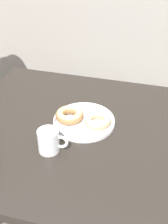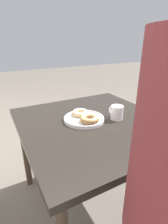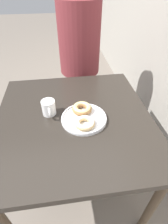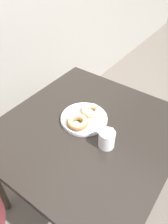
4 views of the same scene
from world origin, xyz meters
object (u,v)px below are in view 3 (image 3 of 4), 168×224
Objects in this scene: dining_table at (74,125)px; coffee_mug at (49,108)px; donut_plate at (84,116)px; person_figure at (80,58)px.

coffee_mug is (-0.04, -0.15, 0.12)m from dining_table.
person_figure reaches higher than donut_plate.
donut_plate is 0.22m from coffee_mug.
coffee_mug is 0.08× the size of person_figure.
dining_table is at bearing 73.03° from coffee_mug.
coffee_mug is at bearing -111.35° from donut_plate.
person_figure reaches higher than dining_table.
person_figure is at bearing 158.29° from coffee_mug.
person_figure is at bearing 170.31° from dining_table.
donut_plate is (0.03, 0.05, 0.10)m from dining_table.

